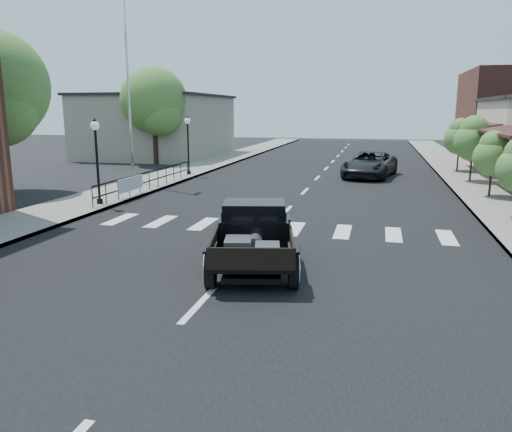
# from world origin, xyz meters

# --- Properties ---
(ground) EXTENTS (120.00, 120.00, 0.00)m
(ground) POSITION_xyz_m (0.00, 0.00, 0.00)
(ground) COLOR black
(ground) RESTS_ON ground
(road) EXTENTS (14.00, 80.00, 0.02)m
(road) POSITION_xyz_m (0.00, 15.00, 0.01)
(road) COLOR black
(road) RESTS_ON ground
(road_markings) EXTENTS (12.00, 60.00, 0.06)m
(road_markings) POSITION_xyz_m (0.00, 10.00, 0.00)
(road_markings) COLOR silver
(road_markings) RESTS_ON ground
(sidewalk_left) EXTENTS (3.00, 80.00, 0.15)m
(sidewalk_left) POSITION_xyz_m (-8.50, 15.00, 0.07)
(sidewalk_left) COLOR gray
(sidewalk_left) RESTS_ON ground
(sidewalk_right) EXTENTS (3.00, 80.00, 0.15)m
(sidewalk_right) POSITION_xyz_m (8.50, 15.00, 0.07)
(sidewalk_right) COLOR gray
(sidewalk_right) RESTS_ON ground
(low_building_left) EXTENTS (10.00, 12.00, 5.00)m
(low_building_left) POSITION_xyz_m (-15.00, 28.00, 2.50)
(low_building_left) COLOR #A39B89
(low_building_left) RESTS_ON ground
(railing) EXTENTS (0.08, 10.00, 1.00)m
(railing) POSITION_xyz_m (-7.30, 10.00, 0.65)
(railing) COLOR black
(railing) RESTS_ON sidewalk_left
(banner) EXTENTS (0.04, 2.20, 0.60)m
(banner) POSITION_xyz_m (-7.22, 8.00, 0.45)
(banner) COLOR silver
(banner) RESTS_ON sidewalk_left
(lamp_post_b) EXTENTS (0.36, 0.36, 3.45)m
(lamp_post_b) POSITION_xyz_m (-7.60, 6.00, 1.88)
(lamp_post_b) COLOR black
(lamp_post_b) RESTS_ON sidewalk_left
(lamp_post_c) EXTENTS (0.36, 0.36, 3.45)m
(lamp_post_c) POSITION_xyz_m (-7.60, 16.00, 1.88)
(lamp_post_c) COLOR black
(lamp_post_c) RESTS_ON sidewalk_left
(flagpole) EXTENTS (0.12, 0.12, 11.57)m
(flagpole) POSITION_xyz_m (-9.20, 12.00, 5.93)
(flagpole) COLOR silver
(flagpole) RESTS_ON sidewalk_left
(big_tree_far) EXTENTS (4.76, 4.76, 6.99)m
(big_tree_far) POSITION_xyz_m (-12.50, 22.00, 3.50)
(big_tree_far) COLOR #497331
(big_tree_far) RESTS_ON ground
(small_tree_c) EXTENTS (1.67, 1.67, 2.78)m
(small_tree_c) POSITION_xyz_m (8.30, 11.81, 1.54)
(small_tree_c) COLOR #487133
(small_tree_c) RESTS_ON sidewalk_right
(small_tree_d) EXTENTS (2.02, 2.02, 3.36)m
(small_tree_d) POSITION_xyz_m (8.30, 16.87, 1.83)
(small_tree_d) COLOR #487133
(small_tree_d) RESTS_ON sidewalk_right
(small_tree_e) EXTENTS (1.90, 1.90, 3.16)m
(small_tree_e) POSITION_xyz_m (8.30, 21.64, 1.73)
(small_tree_e) COLOR #487133
(small_tree_e) RESTS_ON sidewalk_right
(hotrod_pickup) EXTENTS (3.21, 5.16, 1.66)m
(hotrod_pickup) POSITION_xyz_m (0.45, -0.14, 0.83)
(hotrod_pickup) COLOR black
(hotrod_pickup) RESTS_ON ground
(second_car) EXTENTS (3.49, 5.83, 1.52)m
(second_car) POSITION_xyz_m (2.94, 18.25, 0.76)
(second_car) COLOR black
(second_car) RESTS_ON ground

